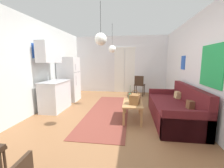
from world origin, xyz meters
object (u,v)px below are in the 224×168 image
refrigerator (69,79)px  accent_chair (139,84)px  bamboo_vase (130,96)px  pendant_lamp_near (101,39)px  coffee_table (133,105)px  couch (176,109)px  pendant_lamp_far (112,49)px  handbag (135,99)px

refrigerator → accent_chair: bearing=23.7°
bamboo_vase → pendant_lamp_near: 1.78m
refrigerator → coffee_table: bearing=-33.6°
couch → pendant_lamp_far: (-1.75, 1.02, 1.59)m
couch → coffee_table: 1.09m
pendant_lamp_far → pendant_lamp_near: bearing=-90.0°
handbag → pendant_lamp_far: size_ratio=0.38×
couch → pendant_lamp_far: bearing=149.9°
pendant_lamp_far → refrigerator: bearing=164.8°
coffee_table → bamboo_vase: bamboo_vase is taller
couch → handbag: size_ratio=6.37×
handbag → refrigerator: (-2.42, 1.69, 0.25)m
coffee_table → accent_chair: size_ratio=1.05×
coffee_table → pendant_lamp_far: (-0.68, 1.11, 1.48)m
couch → bamboo_vase: size_ratio=5.65×
refrigerator → pendant_lamp_near: (1.70, -2.20, 1.11)m
bamboo_vase → pendant_lamp_near: bearing=-122.6°
refrigerator → pendant_lamp_near: 2.99m
couch → refrigerator: size_ratio=1.33×
bamboo_vase → accent_chair: accent_chair is taller
pendant_lamp_near → pendant_lamp_far: bearing=90.0°
bamboo_vase → handbag: bamboo_vase is taller
accent_chair → pendant_lamp_far: size_ratio=0.97×
coffee_table → accent_chair: 2.76m
coffee_table → pendant_lamp_near: size_ratio=1.07×
couch → bamboo_vase: bearing=169.2°
coffee_table → bamboo_vase: size_ratio=2.37×
pendant_lamp_far → accent_chair: bearing=59.3°
bamboo_vase → pendant_lamp_near: size_ratio=0.45×
coffee_table → pendant_lamp_far: 1.97m
accent_chair → pendant_lamp_near: (-0.96, -3.37, 1.42)m
pendant_lamp_near → pendant_lamp_far: same height
handbag → pendant_lamp_near: size_ratio=0.40×
handbag → bamboo_vase: bearing=106.1°
couch → bamboo_vase: 1.20m
bamboo_vase → refrigerator: refrigerator is taller
pendant_lamp_far → handbag: bearing=-59.4°
pendant_lamp_far → bamboo_vase: bearing=-53.0°
handbag → accent_chair: accent_chair is taller
bamboo_vase → pendant_lamp_far: (-0.60, 0.80, 1.33)m
coffee_table → handbag: (0.05, -0.12, 0.18)m
refrigerator → accent_chair: (2.66, 1.17, -0.31)m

